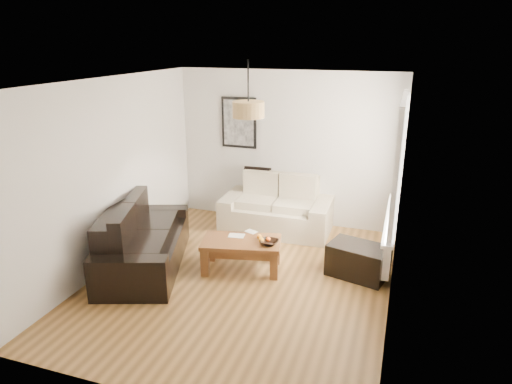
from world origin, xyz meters
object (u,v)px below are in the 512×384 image
(sofa_leather, at_px, (144,238))
(ottoman, at_px, (358,260))
(loveseat_cream, at_px, (277,205))
(coffee_table, at_px, (242,255))

(sofa_leather, relative_size, ottoman, 2.59)
(loveseat_cream, bearing_deg, ottoman, -39.23)
(coffee_table, xyz_separation_m, ottoman, (1.56, 0.34, 0.00))
(loveseat_cream, relative_size, ottoman, 2.31)
(ottoman, bearing_deg, coffee_table, -167.76)
(loveseat_cream, height_order, sofa_leather, loveseat_cream)
(coffee_table, bearing_deg, ottoman, 12.24)
(loveseat_cream, relative_size, sofa_leather, 0.89)
(sofa_leather, relative_size, coffee_table, 1.86)
(loveseat_cream, height_order, ottoman, loveseat_cream)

